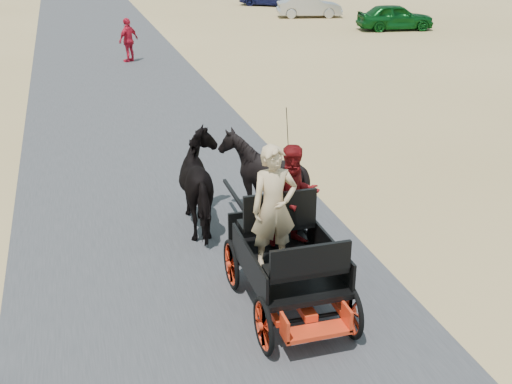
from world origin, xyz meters
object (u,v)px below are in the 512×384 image
object	(u,v)px
car_a	(395,17)
car_b	(309,6)
horse_right	(263,178)
carriage	(287,286)
pedestrian	(129,40)
horse_left	(205,184)

from	to	relation	value
car_a	car_b	size ratio (longest dim) A/B	1.04
horse_right	car_b	size ratio (longest dim) A/B	0.45
carriage	car_b	world-z (taller)	car_b
horse_right	car_a	bearing A→B (deg)	-123.57
car_a	pedestrian	bearing A→B (deg)	115.19
horse_left	horse_right	world-z (taller)	horse_right
carriage	car_b	xyz separation A→B (m)	(11.20, 28.60, 0.26)
horse_left	car_b	bearing A→B (deg)	-114.66
car_a	car_b	bearing A→B (deg)	32.55
horse_right	car_b	xyz separation A→B (m)	(10.65, 25.60, -0.23)
pedestrian	car_a	bearing A→B (deg)	155.75
carriage	horse_right	size ratio (longest dim) A/B	1.41
car_b	carriage	bearing A→B (deg)	170.34
carriage	car_a	world-z (taller)	car_a
carriage	horse_left	distance (m)	3.09
horse_left	car_b	size ratio (longest dim) A/B	0.54
carriage	horse_right	world-z (taller)	horse_right
pedestrian	car_b	xyz separation A→B (m)	(11.48, 9.97, -0.25)
carriage	horse_left	world-z (taller)	horse_left
horse_left	carriage	bearing A→B (deg)	100.39
car_b	horse_right	bearing A→B (deg)	169.13
horse_right	car_b	world-z (taller)	horse_right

